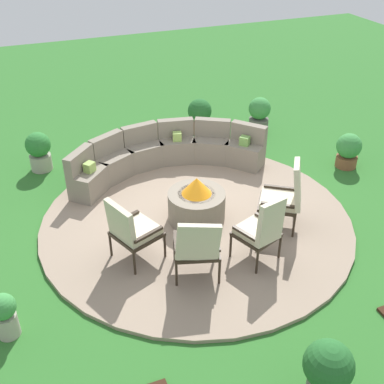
{
  "coord_description": "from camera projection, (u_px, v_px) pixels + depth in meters",
  "views": [
    {
      "loc": [
        -2.4,
        -5.93,
        4.62
      ],
      "look_at": [
        0.0,
        0.2,
        0.45
      ],
      "focal_mm": 44.87,
      "sensor_mm": 36.0,
      "label": 1
    }
  ],
  "objects": [
    {
      "name": "ground_plane",
      "position": [
        196.0,
        221.0,
        7.87
      ],
      "size": [
        24.0,
        24.0,
        0.0
      ],
      "primitive_type": "plane",
      "color": "#2D6B28"
    },
    {
      "name": "potted_plant_0",
      "position": [
        200.0,
        115.0,
        10.52
      ],
      "size": [
        0.52,
        0.52,
        0.78
      ],
      "color": "brown",
      "rests_on": "ground_plane"
    },
    {
      "name": "patio_circle",
      "position": [
        196.0,
        220.0,
        7.86
      ],
      "size": [
        5.03,
        5.03,
        0.06
      ],
      "primitive_type": "cylinder",
      "color": "gray",
      "rests_on": "ground_plane"
    },
    {
      "name": "lounge_chair_back_right",
      "position": [
        286.0,
        195.0,
        7.37
      ],
      "size": [
        0.82,
        0.84,
        1.16
      ],
      "rotation": [
        0.0,
        0.0,
        7.26
      ],
      "color": "#2D2319",
      "rests_on": "patio_circle"
    },
    {
      "name": "lounge_chair_back_left",
      "position": [
        262.0,
        229.0,
        6.67
      ],
      "size": [
        0.7,
        0.72,
        1.08
      ],
      "rotation": [
        0.0,
        0.0,
        6.66
      ],
      "color": "#2D2319",
      "rests_on": "patio_circle"
    },
    {
      "name": "potted_plant_4",
      "position": [
        4.0,
        314.0,
        5.69
      ],
      "size": [
        0.32,
        0.32,
        0.63
      ],
      "color": "#A89E8E",
      "rests_on": "ground_plane"
    },
    {
      "name": "lounge_chair_front_left",
      "position": [
        131.0,
        229.0,
        6.7
      ],
      "size": [
        0.79,
        0.78,
        1.02
      ],
      "rotation": [
        0.0,
        0.0,
        5.1
      ],
      "color": "#2D2319",
      "rests_on": "patio_circle"
    },
    {
      "name": "potted_plant_2",
      "position": [
        39.0,
        150.0,
        9.11
      ],
      "size": [
        0.47,
        0.47,
        0.77
      ],
      "color": "#A89E8E",
      "rests_on": "ground_plane"
    },
    {
      "name": "fire_pit",
      "position": [
        197.0,
        203.0,
        7.68
      ],
      "size": [
        0.92,
        0.92,
        0.76
      ],
      "color": "gray",
      "rests_on": "patio_circle"
    },
    {
      "name": "potted_plant_1",
      "position": [
        259.0,
        114.0,
        10.52
      ],
      "size": [
        0.48,
        0.48,
        0.81
      ],
      "color": "#605B56",
      "rests_on": "ground_plane"
    },
    {
      "name": "curved_stone_bench",
      "position": [
        165.0,
        155.0,
        9.03
      ],
      "size": [
        3.79,
        1.36,
        0.82
      ],
      "color": "gray",
      "rests_on": "patio_circle"
    },
    {
      "name": "potted_plant_5",
      "position": [
        348.0,
        150.0,
        9.24
      ],
      "size": [
        0.48,
        0.48,
        0.69
      ],
      "color": "brown",
      "rests_on": "ground_plane"
    },
    {
      "name": "lounge_chair_front_right",
      "position": [
        197.0,
        245.0,
        6.4
      ],
      "size": [
        0.75,
        0.72,
        1.0
      ],
      "rotation": [
        0.0,
        0.0,
        5.99
      ],
      "color": "#2D2319",
      "rests_on": "patio_circle"
    },
    {
      "name": "potted_plant_3",
      "position": [
        328.0,
        369.0,
        4.95
      ],
      "size": [
        0.53,
        0.53,
        0.76
      ],
      "color": "#605B56",
      "rests_on": "ground_plane"
    }
  ]
}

